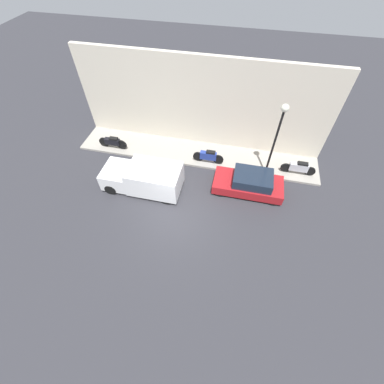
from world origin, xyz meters
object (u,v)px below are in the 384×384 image
(motorcycle_blue, at_px, (208,156))
(streetlamp, at_px, (279,128))
(delivery_van, at_px, (143,178))
(motorcycle_black, at_px, (113,142))
(scooter_silver, at_px, (299,168))
(parked_car, at_px, (249,183))

(motorcycle_blue, bearing_deg, streetlamp, -93.01)
(delivery_van, height_order, motorcycle_black, delivery_van)
(motorcycle_black, bearing_deg, scooter_silver, -89.15)
(scooter_silver, xyz_separation_m, streetlamp, (-0.39, 1.86, 2.80))
(delivery_van, distance_m, scooter_silver, 9.13)
(scooter_silver, relative_size, motorcycle_black, 1.06)
(parked_car, relative_size, streetlamp, 0.84)
(motorcycle_black, bearing_deg, streetlamp, -91.21)
(scooter_silver, bearing_deg, streetlamp, 101.73)
(motorcycle_blue, height_order, streetlamp, streetlamp)
(motorcycle_blue, bearing_deg, delivery_van, 131.18)
(streetlamp, bearing_deg, scooter_silver, -78.27)
(parked_car, height_order, scooter_silver, parked_car)
(delivery_van, bearing_deg, streetlamp, -68.86)
(parked_car, xyz_separation_m, scooter_silver, (1.89, -2.77, -0.01))
(parked_car, relative_size, delivery_van, 0.87)
(motorcycle_black, relative_size, streetlamp, 0.41)
(scooter_silver, height_order, streetlamp, streetlamp)
(scooter_silver, height_order, motorcycle_black, scooter_silver)
(streetlamp, bearing_deg, motorcycle_blue, 86.99)
(scooter_silver, bearing_deg, delivery_van, 109.19)
(delivery_van, xyz_separation_m, motorcycle_black, (2.83, 3.17, -0.25))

